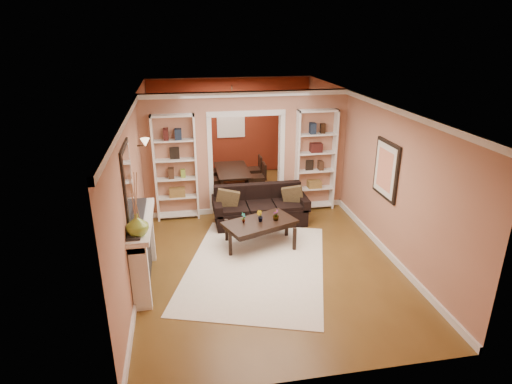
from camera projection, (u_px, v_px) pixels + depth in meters
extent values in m
plane|color=brown|center=(256.00, 232.00, 8.82)|extent=(8.00, 8.00, 0.00)
plane|color=white|center=(256.00, 100.00, 7.85)|extent=(8.00, 8.00, 0.00)
plane|color=tan|center=(231.00, 127.00, 12.01)|extent=(8.00, 0.00, 8.00)
plane|color=tan|center=(320.00, 282.00, 4.66)|extent=(8.00, 0.00, 8.00)
plane|color=tan|center=(137.00, 177.00, 7.97)|extent=(0.00, 8.00, 8.00)
plane|color=tan|center=(364.00, 164.00, 8.71)|extent=(0.00, 8.00, 8.00)
cube|color=tan|center=(246.00, 153.00, 9.44)|extent=(4.50, 0.15, 2.70)
cube|color=maroon|center=(231.00, 128.00, 12.00)|extent=(4.44, 0.04, 2.64)
cube|color=#8CA5CC|center=(231.00, 120.00, 11.88)|extent=(0.78, 0.03, 0.98)
cube|color=white|center=(256.00, 266.00, 7.58)|extent=(3.24, 3.85, 0.01)
cube|color=black|center=(260.00, 206.00, 9.13)|extent=(2.00, 0.86, 0.78)
cube|color=brown|center=(227.00, 199.00, 8.91)|extent=(0.47, 0.18, 0.46)
cube|color=brown|center=(293.00, 195.00, 9.15)|extent=(0.45, 0.26, 0.43)
cube|color=black|center=(260.00, 233.00, 8.21)|extent=(1.51, 1.16, 0.51)
imported|color=#336626|center=(244.00, 218.00, 8.03)|extent=(0.12, 0.13, 0.20)
imported|color=#336626|center=(260.00, 216.00, 8.08)|extent=(0.15, 0.15, 0.21)
imported|color=#336626|center=(276.00, 215.00, 8.13)|extent=(0.12, 0.12, 0.21)
cube|color=white|center=(176.00, 168.00, 9.10)|extent=(0.90, 0.30, 2.30)
cube|color=white|center=(315.00, 161.00, 9.61)|extent=(0.90, 0.30, 2.30)
cube|color=white|center=(145.00, 251.00, 6.89)|extent=(0.32, 1.70, 1.16)
imported|color=olive|center=(137.00, 225.00, 6.08)|extent=(0.32, 0.32, 0.33)
cube|color=silver|center=(128.00, 180.00, 6.43)|extent=(0.03, 0.95, 1.10)
cube|color=#FFE0A5|center=(142.00, 144.00, 8.32)|extent=(0.18, 0.18, 0.22)
cube|color=black|center=(386.00, 170.00, 7.71)|extent=(0.04, 0.85, 1.05)
imported|color=black|center=(234.00, 179.00, 11.14)|extent=(1.50, 0.83, 0.53)
cube|color=black|center=(213.00, 180.00, 10.73)|extent=(0.49, 0.49, 0.76)
cube|color=black|center=(256.00, 177.00, 10.92)|extent=(0.47, 0.47, 0.76)
cube|color=black|center=(211.00, 172.00, 11.28)|extent=(0.50, 0.50, 0.80)
cube|color=black|center=(252.00, 170.00, 11.46)|extent=(0.47, 0.47, 0.78)
cube|color=#302216|center=(236.00, 111.00, 10.58)|extent=(0.50, 0.50, 0.30)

